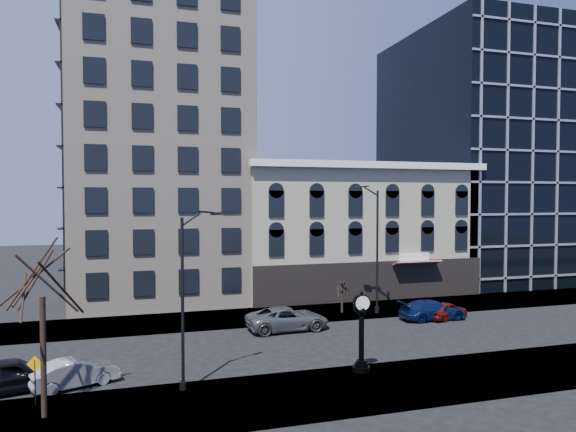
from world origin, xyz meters
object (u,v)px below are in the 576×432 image
object	(u,v)px
street_clock	(361,335)
warning_sign	(35,371)
street_lamp_near	(194,252)
car_near_b	(75,373)
car_near_a	(11,375)

from	to	relation	value
street_clock	warning_sign	xyz separation A→B (m)	(-15.68, 0.00, -0.42)
street_lamp_near	car_near_b	world-z (taller)	street_lamp_near
street_lamp_near	car_near_a	distance (m)	10.52
warning_sign	car_near_b	size ratio (longest dim) A/B	0.53
car_near_b	street_lamp_near	bearing A→B (deg)	-130.58
warning_sign	car_near_a	size ratio (longest dim) A/B	0.45
street_clock	street_lamp_near	distance (m)	9.85
street_lamp_near	car_near_b	distance (m)	8.46
car_near_a	car_near_b	world-z (taller)	car_near_a
warning_sign	street_lamp_near	bearing A→B (deg)	14.62
car_near_a	car_near_b	size ratio (longest dim) A/B	1.16
street_lamp_near	street_clock	bearing A→B (deg)	-26.58
street_lamp_near	warning_sign	xyz separation A→B (m)	(-7.00, -0.27, -5.07)
street_lamp_near	car_near_b	xyz separation A→B (m)	(-5.63, 1.94, -6.01)
car_near_a	warning_sign	bearing A→B (deg)	-161.30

